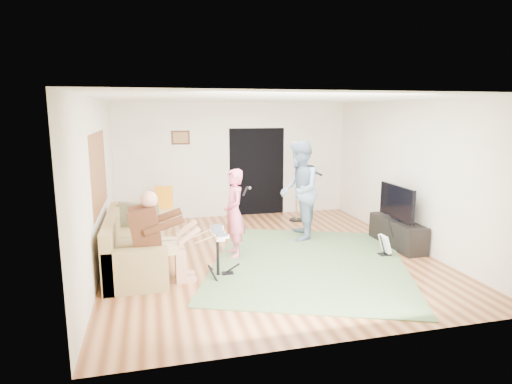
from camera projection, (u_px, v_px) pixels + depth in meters
floor at (268, 255)px, 7.55m from camera, size 6.00×6.00×0.00m
walls at (268, 179)px, 7.30m from camera, size 5.50×6.00×2.70m
ceiling at (268, 99)px, 7.05m from camera, size 6.00×6.00×0.00m
window_blinds at (99, 172)px, 6.81m from camera, size 0.00×2.05×2.05m
doorway at (257, 172)px, 10.34m from camera, size 2.10×0.00×2.10m
picture_frame at (181, 138)px, 9.75m from camera, size 0.42×0.03×0.32m
area_rug at (309, 262)px, 7.14m from camera, size 4.26×4.63×0.02m
sofa at (131, 251)px, 6.85m from camera, size 0.90×2.19×0.89m
drummer at (159, 247)px, 6.29m from camera, size 0.89×0.50×1.37m
drum_kit at (218, 256)px, 6.53m from camera, size 0.40×0.72×0.74m
singer at (234, 213)px, 7.38m from camera, size 0.39×0.58×1.53m
microphone at (245, 191)px, 7.35m from camera, size 0.06×0.06×0.24m
guitarist at (299, 190)px, 8.35m from camera, size 0.98×1.12×1.95m
guitar_held at (309, 172)px, 8.33m from camera, size 0.17×0.61×0.26m
guitar_spare at (385, 244)px, 7.48m from camera, size 0.27×0.24×0.74m
torchiere_lamp at (297, 167)px, 9.70m from camera, size 0.32×0.32×1.81m
dining_chair at (163, 214)px, 9.13m from camera, size 0.45×0.47×0.91m
tv_cabinet at (397, 233)px, 8.01m from camera, size 0.40×1.40×0.50m
television at (397, 202)px, 7.89m from camera, size 0.06×1.06×0.61m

